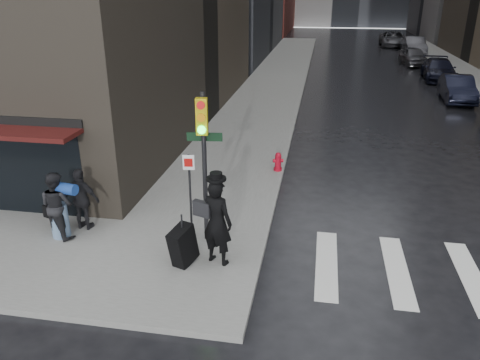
% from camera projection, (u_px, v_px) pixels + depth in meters
% --- Properties ---
extents(ground, '(140.00, 140.00, 0.00)m').
position_uv_depth(ground, '(171.00, 273.00, 10.66)').
color(ground, black).
rests_on(ground, ground).
extents(sidewalk_left, '(4.00, 50.00, 0.15)m').
position_uv_depth(sidewalk_left, '(281.00, 72.00, 35.21)').
color(sidewalk_left, slate).
rests_on(sidewalk_left, ground).
extents(sidewalk_right, '(3.00, 50.00, 0.15)m').
position_uv_depth(sidewalk_right, '(471.00, 78.00, 33.06)').
color(sidewalk_right, slate).
rests_on(sidewalk_right, ground).
extents(man_overcoat, '(1.48, 1.03, 2.25)m').
position_uv_depth(man_overcoat, '(210.00, 225.00, 10.44)').
color(man_overcoat, black).
rests_on(man_overcoat, ground).
extents(man_jeans, '(1.21, 0.97, 1.74)m').
position_uv_depth(man_jeans, '(57.00, 205.00, 11.61)').
color(man_jeans, black).
rests_on(man_jeans, ground).
extents(man_greycoat, '(1.00, 0.49, 1.66)m').
position_uv_depth(man_greycoat, '(82.00, 199.00, 12.00)').
color(man_greycoat, black).
rests_on(man_greycoat, ground).
extents(traffic_light, '(0.93, 0.47, 3.72)m').
position_uv_depth(traffic_light, '(202.00, 149.00, 10.83)').
color(traffic_light, black).
rests_on(traffic_light, ground).
extents(fire_hydrant, '(0.38, 0.29, 0.65)m').
position_uv_depth(fire_hydrant, '(278.00, 162.00, 16.08)').
color(fire_hydrant, maroon).
rests_on(fire_hydrant, ground).
extents(parked_car_2, '(1.77, 4.43, 1.43)m').
position_uv_depth(parked_car_2, '(457.00, 89.00, 26.41)').
color(parked_car_2, black).
rests_on(parked_car_2, ground).
extents(parked_car_3, '(2.30, 5.03, 1.43)m').
position_uv_depth(parked_car_3, '(439.00, 70.00, 32.44)').
color(parked_car_3, black).
rests_on(parked_car_3, ground).
extents(parked_car_4, '(2.10, 4.42, 1.46)m').
position_uv_depth(parked_car_4, '(413.00, 56.00, 38.64)').
color(parked_car_4, '#39393E').
rests_on(parked_car_4, ground).
extents(parked_car_5, '(1.78, 5.05, 1.66)m').
position_uv_depth(parked_car_5, '(414.00, 46.00, 44.52)').
color(parked_car_5, '#3B3B40').
rests_on(parked_car_5, ground).
extents(parked_car_6, '(2.71, 5.78, 1.60)m').
position_uv_depth(parked_car_6, '(393.00, 39.00, 50.80)').
color(parked_car_6, '#3D3D42').
rests_on(parked_car_6, ground).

